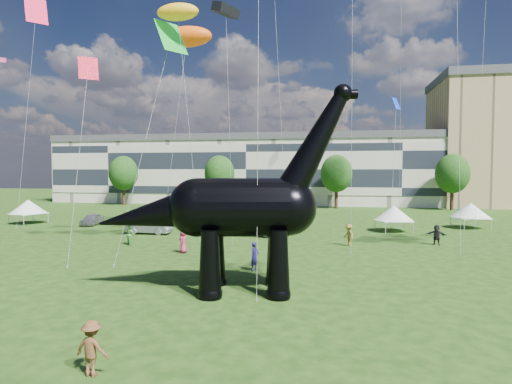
# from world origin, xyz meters

# --- Properties ---
(ground) EXTENTS (220.00, 220.00, 0.00)m
(ground) POSITION_xyz_m (0.00, 0.00, 0.00)
(ground) COLOR #16330C
(ground) RESTS_ON ground
(terrace_row) EXTENTS (78.00, 11.00, 12.00)m
(terrace_row) POSITION_xyz_m (-8.00, 62.00, 6.00)
(terrace_row) COLOR beige
(terrace_row) RESTS_ON ground
(tree_far_left) EXTENTS (5.20, 5.20, 9.44)m
(tree_far_left) POSITION_xyz_m (-30.00, 53.00, 6.29)
(tree_far_left) COLOR #382314
(tree_far_left) RESTS_ON ground
(tree_mid_left) EXTENTS (5.20, 5.20, 9.44)m
(tree_mid_left) POSITION_xyz_m (-12.00, 53.00, 6.29)
(tree_mid_left) COLOR #382314
(tree_mid_left) RESTS_ON ground
(tree_mid_right) EXTENTS (5.20, 5.20, 9.44)m
(tree_mid_right) POSITION_xyz_m (8.00, 53.00, 6.29)
(tree_mid_right) COLOR #382314
(tree_mid_right) RESTS_ON ground
(tree_far_right) EXTENTS (5.20, 5.20, 9.44)m
(tree_far_right) POSITION_xyz_m (26.00, 53.00, 6.29)
(tree_far_right) COLOR #382314
(tree_far_right) RESTS_ON ground
(dinosaur_sculpture) EXTENTS (13.87, 4.75, 11.29)m
(dinosaur_sculpture) POSITION_xyz_m (2.42, 2.84, 4.26)
(dinosaur_sculpture) COLOR black
(dinosaur_sculpture) RESTS_ON ground
(car_silver) EXTENTS (2.04, 4.09, 1.34)m
(car_silver) POSITION_xyz_m (-20.02, 26.18, 0.67)
(car_silver) COLOR #ABACB0
(car_silver) RESTS_ON ground
(car_grey) EXTENTS (4.47, 1.56, 1.47)m
(car_grey) POSITION_xyz_m (-10.56, 20.95, 0.74)
(car_grey) COLOR gray
(car_grey) RESTS_ON ground
(car_white) EXTENTS (5.71, 3.97, 1.45)m
(car_white) POSITION_xyz_m (-0.22, 27.56, 0.72)
(car_white) COLOR silver
(car_white) RESTS_ON ground
(car_dark) EXTENTS (4.65, 5.72, 1.56)m
(car_dark) POSITION_xyz_m (2.05, 22.84, 0.78)
(car_dark) COLOR #595960
(car_dark) RESTS_ON ground
(gazebo_near) EXTENTS (4.80, 4.80, 2.72)m
(gazebo_near) POSITION_xyz_m (13.75, 27.12, 1.91)
(gazebo_near) COLOR silver
(gazebo_near) RESTS_ON ground
(gazebo_far) EXTENTS (4.81, 4.81, 2.80)m
(gazebo_far) POSITION_xyz_m (22.39, 31.22, 1.97)
(gazebo_far) COLOR silver
(gazebo_far) RESTS_ON ground
(gazebo_left) EXTENTS (5.25, 5.25, 2.86)m
(gazebo_left) POSITION_xyz_m (-28.26, 26.11, 2.01)
(gazebo_left) COLOR white
(gazebo_left) RESTS_ON ground
(visitors) EXTENTS (55.42, 45.65, 1.87)m
(visitors) POSITION_xyz_m (-1.57, 14.89, 0.88)
(visitors) COLOR #429039
(visitors) RESTS_ON ground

